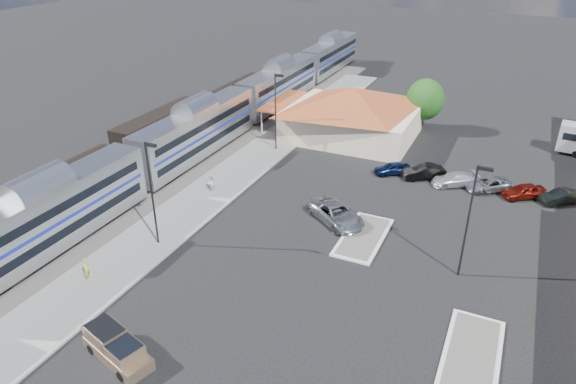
% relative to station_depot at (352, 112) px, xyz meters
% --- Properties ---
extents(ground, '(280.00, 280.00, 0.00)m').
position_rel_station_depot_xyz_m(ground, '(4.56, -24.00, -3.13)').
color(ground, black).
rests_on(ground, ground).
extents(railbed, '(16.00, 100.00, 0.12)m').
position_rel_station_depot_xyz_m(railbed, '(-16.44, -16.00, -3.07)').
color(railbed, '#4C4944').
rests_on(railbed, ground).
extents(platform, '(5.50, 92.00, 0.18)m').
position_rel_station_depot_xyz_m(platform, '(-7.44, -18.00, -3.04)').
color(platform, gray).
rests_on(platform, ground).
extents(passenger_train, '(3.00, 104.00, 5.55)m').
position_rel_station_depot_xyz_m(passenger_train, '(-13.44, -13.44, -0.26)').
color(passenger_train, silver).
rests_on(passenger_train, ground).
extents(freight_cars, '(2.80, 46.00, 4.00)m').
position_rel_station_depot_xyz_m(freight_cars, '(-19.44, -12.30, -1.21)').
color(freight_cars, black).
rests_on(freight_cars, ground).
extents(station_depot, '(18.35, 12.24, 6.20)m').
position_rel_station_depot_xyz_m(station_depot, '(0.00, 0.00, 0.00)').
color(station_depot, beige).
rests_on(station_depot, ground).
extents(traffic_island_south, '(3.30, 7.50, 0.21)m').
position_rel_station_depot_xyz_m(traffic_island_south, '(8.56, -22.00, -3.03)').
color(traffic_island_south, silver).
rests_on(traffic_island_south, ground).
extents(traffic_island_north, '(3.30, 7.50, 0.21)m').
position_rel_station_depot_xyz_m(traffic_island_north, '(18.56, -32.00, -3.03)').
color(traffic_island_north, silver).
rests_on(traffic_island_north, ground).
extents(lamp_plat_s, '(1.08, 0.25, 9.00)m').
position_rel_station_depot_xyz_m(lamp_plat_s, '(-6.34, -30.00, 2.21)').
color(lamp_plat_s, black).
rests_on(lamp_plat_s, ground).
extents(lamp_plat_n, '(1.08, 0.25, 9.00)m').
position_rel_station_depot_xyz_m(lamp_plat_n, '(-6.34, -8.00, 2.21)').
color(lamp_plat_n, black).
rests_on(lamp_plat_n, ground).
extents(lamp_lot, '(1.08, 0.25, 9.00)m').
position_rel_station_depot_xyz_m(lamp_lot, '(16.66, -24.00, 2.21)').
color(lamp_lot, black).
rests_on(lamp_lot, ground).
extents(tree_depot, '(4.71, 4.71, 6.63)m').
position_rel_station_depot_xyz_m(tree_depot, '(7.56, 6.00, 0.89)').
color(tree_depot, '#382314').
rests_on(tree_depot, ground).
extents(pickup_truck, '(5.32, 3.15, 1.73)m').
position_rel_station_depot_xyz_m(pickup_truck, '(-0.78, -41.26, -2.31)').
color(pickup_truck, '#977B5D').
rests_on(pickup_truck, ground).
extents(suv, '(6.47, 5.66, 1.66)m').
position_rel_station_depot_xyz_m(suv, '(5.54, -20.52, -2.30)').
color(suv, '#A4A8AC').
rests_on(suv, ground).
extents(person_a, '(0.61, 0.75, 1.78)m').
position_rel_station_depot_xyz_m(person_a, '(-8.04, -36.16, -2.06)').
color(person_a, '#C9CF40').
rests_on(person_a, platform).
extents(person_b, '(0.85, 0.95, 1.60)m').
position_rel_station_depot_xyz_m(person_b, '(-7.60, -20.12, -2.15)').
color(person_b, white).
rests_on(person_b, platform).
extents(parked_car_a, '(3.97, 3.42, 1.29)m').
position_rel_station_depot_xyz_m(parked_car_a, '(7.50, -8.67, -2.49)').
color(parked_car_a, '#0C1A3F').
rests_on(parked_car_a, ground).
extents(parked_car_b, '(4.58, 3.70, 1.47)m').
position_rel_station_depot_xyz_m(parked_car_b, '(10.70, -8.37, -2.40)').
color(parked_car_b, black).
rests_on(parked_car_b, ground).
extents(parked_car_c, '(4.90, 4.06, 1.34)m').
position_rel_station_depot_xyz_m(parked_car_c, '(13.90, -8.67, -2.46)').
color(parked_car_c, silver).
rests_on(parked_car_c, ground).
extents(parked_car_d, '(4.91, 4.45, 1.27)m').
position_rel_station_depot_xyz_m(parked_car_d, '(17.10, -8.37, -2.50)').
color(parked_car_d, gray).
rests_on(parked_car_d, ground).
extents(parked_car_e, '(4.36, 3.70, 1.41)m').
position_rel_station_depot_xyz_m(parked_car_e, '(20.30, -8.67, -2.43)').
color(parked_car_e, maroon).
rests_on(parked_car_e, ground).
extents(parked_car_f, '(4.01, 3.57, 1.32)m').
position_rel_station_depot_xyz_m(parked_car_f, '(23.50, -8.37, -2.47)').
color(parked_car_f, black).
rests_on(parked_car_f, ground).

